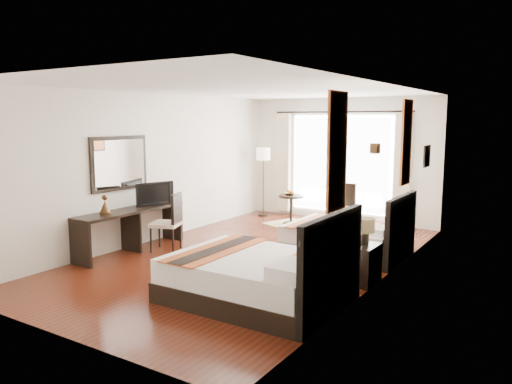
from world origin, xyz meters
The scene contains 29 objects.
floor centered at (0.00, 0.00, -0.01)m, with size 4.50×7.50×0.01m, color #3D160B.
ceiling centered at (0.00, 0.00, 2.79)m, with size 4.50×7.50×0.02m, color white.
wall_headboard centered at (2.25, 0.00, 1.40)m, with size 0.01×7.50×2.80m, color silver.
wall_desk centered at (-2.25, 0.00, 1.40)m, with size 0.01×7.50×2.80m, color silver.
wall_window centered at (0.00, 3.75, 1.40)m, with size 4.50×0.01×2.80m, color silver.
wall_entry centered at (0.00, -3.75, 1.40)m, with size 4.50×0.01×2.80m, color silver.
window_glass centered at (0.00, 3.73, 1.30)m, with size 2.40×0.02×2.20m, color white.
sheer_curtain centered at (0.00, 3.67, 1.30)m, with size 2.30×0.02×2.10m, color white.
drape_left centered at (-1.45, 3.63, 1.28)m, with size 0.35×0.14×2.35m, color #B6A68D.
drape_right centered at (1.45, 3.63, 1.28)m, with size 0.35×0.14×2.35m, color #B6A68D.
art_panel_near centered at (2.23, -1.69, 1.95)m, with size 0.03×0.50×1.35m, color maroon.
art_panel_far centered at (2.23, 1.05, 1.95)m, with size 0.03×0.50×1.35m, color maroon.
wall_sconce centered at (2.19, -0.30, 1.92)m, with size 0.10×0.14×0.14m, color #422B17.
mirror_frame centered at (-2.22, -0.86, 1.55)m, with size 0.04×1.25×0.95m, color black.
mirror_glass centered at (-2.19, -0.86, 1.55)m, with size 0.01×1.12×0.82m, color white.
bed_near centered at (1.21, -1.69, 0.32)m, with size 2.19×1.70×1.23m.
bed_far centered at (1.33, 1.05, 0.29)m, with size 1.96×1.52×1.10m.
nightstand centered at (2.02, -0.30, 0.28)m, with size 0.46×0.57×0.55m, color black.
table_lamp centered at (2.06, -0.22, 0.79)m, with size 0.27×0.27×0.42m.
vase centered at (2.04, -0.45, 0.57)m, with size 0.13×0.13×0.13m, color black.
console_desk centered at (-1.99, -0.86, 0.38)m, with size 0.50×2.20×0.76m, color black.
television centered at (-1.97, -0.31, 0.97)m, with size 0.75×0.10×0.43m, color black.
bronze_figurine centered at (-1.99, -1.41, 0.90)m, with size 0.19×0.19×0.29m, color #422B17, non-canonical shape.
desk_chair centered at (-1.50, -0.47, 0.31)m, with size 0.62×0.62×1.03m.
floor_lamp centered at (-1.77, 3.23, 1.39)m, with size 0.33×0.33×1.64m.
side_table centered at (-0.73, 2.72, 0.32)m, with size 0.56×0.56×0.65m, color black.
fruit_bowl centered at (-0.77, 2.72, 0.67)m, with size 0.23×0.23×0.06m, color #4B281A.
window_chair centered at (0.44, 2.84, 0.30)m, with size 0.46×0.46×0.97m.
jute_rug centered at (-0.52, 2.59, 0.01)m, with size 1.36×0.92×0.01m, color tan.
Camera 1 is at (4.47, -6.91, 2.31)m, focal length 35.00 mm.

